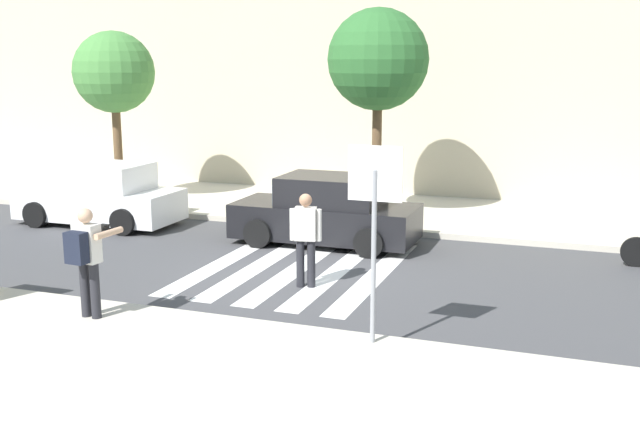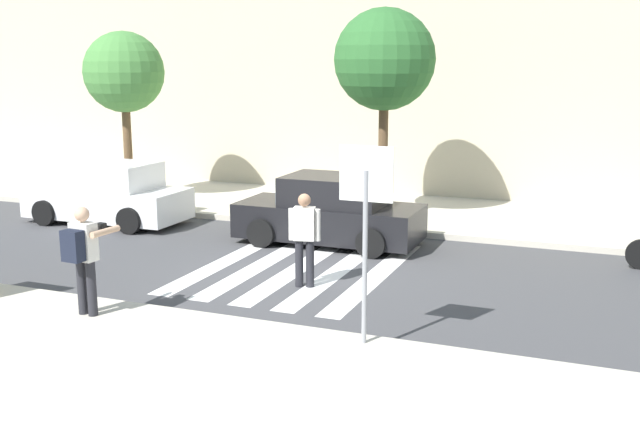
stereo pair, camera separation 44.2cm
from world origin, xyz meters
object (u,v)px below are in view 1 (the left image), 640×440
(photographer_with_backpack, at_px, (86,253))
(street_tree_west, at_px, (114,73))
(pedestrian_crossing, at_px, (306,235))
(parked_car_white, at_px, (100,196))
(street_tree_center, at_px, (378,61))
(parked_car_black, at_px, (327,212))
(stop_sign, at_px, (375,201))

(photographer_with_backpack, bearing_deg, street_tree_west, 121.93)
(pedestrian_crossing, bearing_deg, parked_car_white, 154.40)
(photographer_with_backpack, distance_m, street_tree_center, 9.51)
(parked_car_black, distance_m, street_tree_center, 4.19)
(parked_car_black, bearing_deg, stop_sign, -64.85)
(pedestrian_crossing, xyz_separation_m, street_tree_center, (-0.30, 5.75, 3.08))
(photographer_with_backpack, relative_size, street_tree_west, 0.37)
(stop_sign, distance_m, parked_car_black, 6.58)
(pedestrian_crossing, distance_m, street_tree_west, 9.92)
(street_tree_center, bearing_deg, parked_car_black, -99.70)
(parked_car_black, bearing_deg, pedestrian_crossing, -77.32)
(pedestrian_crossing, relative_size, parked_car_white, 0.42)
(parked_car_black, relative_size, street_tree_center, 0.79)
(street_tree_west, bearing_deg, pedestrian_crossing, -35.47)
(photographer_with_backpack, xyz_separation_m, parked_car_black, (1.68, 6.31, -0.44))
(parked_car_white, height_order, street_tree_center, street_tree_center)
(stop_sign, relative_size, parked_car_white, 0.68)
(stop_sign, xyz_separation_m, street_tree_west, (-9.77, 8.10, 1.53))
(street_tree_west, bearing_deg, stop_sign, -39.68)
(parked_car_white, relative_size, parked_car_black, 1.00)
(photographer_with_backpack, relative_size, parked_car_black, 0.42)
(parked_car_white, xyz_separation_m, street_tree_west, (-1.01, 2.30, 2.98))
(photographer_with_backpack, height_order, parked_car_white, photographer_with_backpack)
(pedestrian_crossing, height_order, parked_car_white, pedestrian_crossing)
(parked_car_white, distance_m, street_tree_west, 3.90)
(street_tree_center, bearing_deg, parked_car_white, -158.79)
(pedestrian_crossing, bearing_deg, stop_sign, -52.12)
(street_tree_west, xyz_separation_m, street_tree_center, (7.47, 0.21, 0.34))
(stop_sign, distance_m, street_tree_center, 8.83)
(parked_car_black, height_order, street_tree_west, street_tree_west)
(parked_car_white, bearing_deg, pedestrian_crossing, -25.60)
(stop_sign, bearing_deg, parked_car_black, 115.15)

